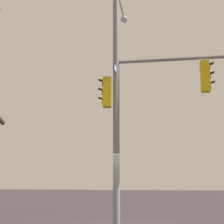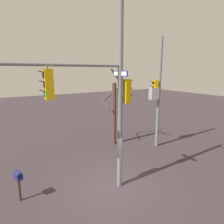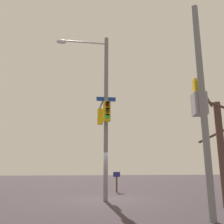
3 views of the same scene
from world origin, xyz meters
TOP-DOWN VIEW (x-y plane):
  - main_signal_pole_assembly at (0.19, 0.26)m, footprint 5.32×3.52m

SIDE VIEW (x-z plane):
  - main_signal_pole_assembly at x=0.19m, z-range 0.49..9.85m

